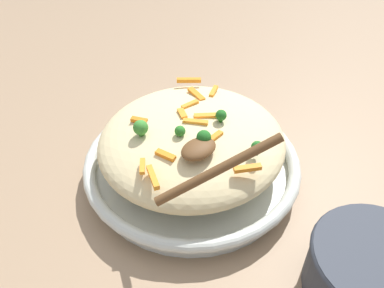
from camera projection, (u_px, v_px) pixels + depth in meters
ground_plane at (192, 175)px, 0.69m from camera, size 2.40×2.40×0.00m
serving_bowl at (192, 165)px, 0.67m from camera, size 0.36×0.36×0.05m
pasta_mound at (192, 141)px, 0.64m from camera, size 0.31×0.30×0.08m
carrot_piece_0 at (195, 122)px, 0.60m from camera, size 0.03×0.04×0.01m
carrot_piece_1 at (142, 166)px, 0.54m from camera, size 0.02×0.03×0.01m
carrot_piece_2 at (196, 94)px, 0.67m from camera, size 0.02×0.04×0.01m
carrot_piece_3 at (216, 136)px, 0.58m from camera, size 0.03×0.01×0.01m
carrot_piece_4 at (182, 114)px, 0.62m from camera, size 0.02×0.03×0.01m
carrot_piece_5 at (190, 105)px, 0.64m from camera, size 0.03×0.01×0.01m
carrot_piece_6 at (139, 120)px, 0.62m from camera, size 0.02×0.03×0.01m
carrot_piece_7 at (189, 80)px, 0.71m from camera, size 0.04×0.04×0.01m
carrot_piece_8 at (166, 155)px, 0.56m from camera, size 0.02×0.03×0.01m
carrot_piece_9 at (206, 116)px, 0.62m from camera, size 0.03×0.03×0.01m
carrot_piece_10 at (214, 91)px, 0.68m from camera, size 0.03×0.02×0.01m
carrot_piece_11 at (248, 168)px, 0.54m from camera, size 0.04×0.03×0.01m
carrot_piece_12 at (153, 177)px, 0.52m from camera, size 0.02×0.04×0.01m
broccoli_floret_0 at (221, 116)px, 0.60m from camera, size 0.02×0.02×0.02m
broccoli_floret_1 at (257, 147)px, 0.55m from camera, size 0.02×0.02×0.02m
broccoli_floret_2 at (204, 138)px, 0.56m from camera, size 0.02×0.02×0.03m
broccoli_floret_3 at (180, 131)px, 0.58m from camera, size 0.02×0.02×0.02m
broccoli_floret_4 at (141, 128)px, 0.58m from camera, size 0.02×0.02×0.03m
serving_spoon at (205, 156)px, 0.52m from camera, size 0.15×0.13×0.08m
companion_bowl at (372, 271)px, 0.50m from camera, size 0.17×0.17×0.08m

